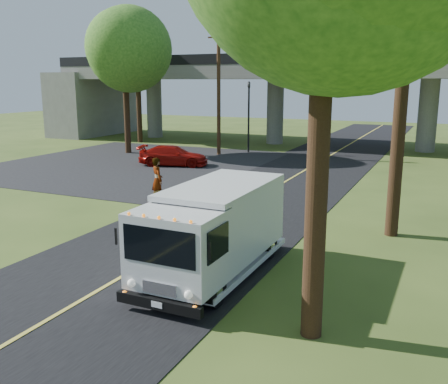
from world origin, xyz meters
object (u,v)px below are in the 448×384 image
Objects in this scene: utility_pole at (219,90)px; red_sedan at (173,156)px; tree_left_lot at (125,42)px; step_van at (214,228)px; tree_left_far at (138,54)px; traffic_signal at (249,109)px; pedestrian at (157,180)px.

utility_pole is 6.82m from red_sedan.
tree_left_lot reaches higher than utility_pole.
tree_left_far is at bearing 128.01° from step_van.
tree_left_far is (-3.00, 6.00, -0.45)m from tree_left_lot.
utility_pole reaches higher than traffic_signal.
traffic_signal is 0.53× the size of tree_left_far.
pedestrian is (-6.00, 6.65, -0.35)m from step_van.
tree_left_lot is (-7.79, -4.16, 4.70)m from traffic_signal.
utility_pole is at bearing -21.74° from red_sedan.
traffic_signal is at bearing -9.65° from tree_left_far.
tree_left_lot reaches higher than traffic_signal.
step_van is 18.45m from red_sedan.
utility_pole is 0.91× the size of tree_left_far.
pedestrian is at bearing -169.72° from red_sedan.
utility_pole is at bearing 115.39° from step_van.
pedestrian is at bearing 132.46° from step_van.
step_van is at bearing -65.03° from utility_pole.
traffic_signal is 0.88× the size of step_van.
traffic_signal is at bearing 53.13° from utility_pole.
tree_left_lot reaches higher than pedestrian.
red_sedan is at bearing -46.98° from tree_left_far.
traffic_signal is 0.50× the size of tree_left_lot.
utility_pole is 7.43m from tree_left_lot.
traffic_signal is 1.20× the size of red_sedan.
step_van is 2.99× the size of pedestrian.
traffic_signal is 24.33m from step_van.
red_sedan is at bearing 124.25° from step_van.
tree_left_lot is at bearing -161.03° from utility_pole.
step_van reaches higher than red_sedan.
tree_left_lot is at bearing -151.89° from traffic_signal.
pedestrian is (2.20, -16.18, -2.21)m from traffic_signal.
traffic_signal reaches higher than step_van.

